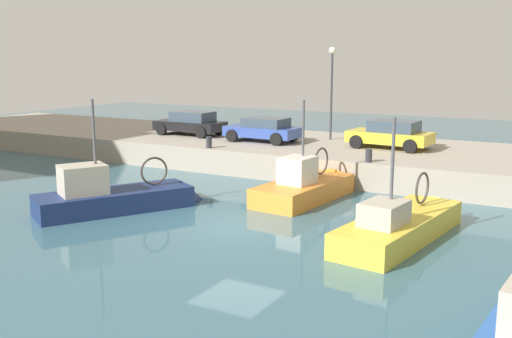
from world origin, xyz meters
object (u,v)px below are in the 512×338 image
at_px(fishing_boat_navy, 122,206).
at_px(mooring_bollard_mid, 369,156).
at_px(parked_car_blue, 263,129).
at_px(parked_car_black, 191,123).
at_px(fishing_boat_yellow, 403,234).
at_px(parked_car_yellow, 391,134).
at_px(quay_streetlamp, 332,78).
at_px(fishing_boat_orange, 308,195).
at_px(mooring_bollard_north, 209,142).

distance_m(fishing_boat_navy, mooring_bollard_mid, 10.27).
relative_size(parked_car_blue, parked_car_black, 0.98).
xyz_separation_m(parked_car_black, mooring_bollard_mid, (-3.55, -11.58, -0.41)).
height_order(fishing_boat_yellow, parked_car_yellow, fishing_boat_yellow).
xyz_separation_m(parked_car_yellow, mooring_bollard_mid, (-4.19, -0.33, -0.42)).
xyz_separation_m(fishing_boat_navy, quay_streetlamp, (13.22, -2.78, 4.30)).
distance_m(fishing_boat_yellow, quay_streetlamp, 14.24).
xyz_separation_m(fishing_boat_orange, parked_car_blue, (5.72, 5.15, 1.72)).
bearing_deg(fishing_boat_yellow, parked_car_blue, 47.63).
xyz_separation_m(parked_car_black, quay_streetlamp, (2.10, -7.55, 2.57)).
bearing_deg(parked_car_blue, fishing_boat_orange, -138.00).
bearing_deg(quay_streetlamp, parked_car_blue, 132.35).
distance_m(fishing_boat_yellow, parked_car_black, 17.57).
distance_m(fishing_boat_orange, parked_car_yellow, 7.07).
distance_m(fishing_boat_navy, parked_car_blue, 10.88).
bearing_deg(parked_car_blue, parked_car_yellow, -81.01).
distance_m(fishing_boat_yellow, mooring_bollard_north, 12.68).
distance_m(parked_car_blue, quay_streetlamp, 4.50).
relative_size(fishing_boat_orange, mooring_bollard_mid, 10.69).
bearing_deg(mooring_bollard_north, quay_streetlamp, -35.11).
height_order(parked_car_blue, quay_streetlamp, quay_streetlamp).
bearing_deg(parked_car_black, mooring_bollard_mid, -107.03).
bearing_deg(parked_car_yellow, mooring_bollard_mid, -175.54).
height_order(mooring_bollard_mid, mooring_bollard_north, same).
distance_m(fishing_boat_orange, mooring_bollard_north, 7.02).
height_order(fishing_boat_yellow, quay_streetlamp, quay_streetlamp).
distance_m(parked_car_black, mooring_bollard_north, 5.06).
bearing_deg(parked_car_yellow, fishing_boat_yellow, -160.85).
height_order(fishing_boat_navy, fishing_boat_orange, fishing_boat_navy).
relative_size(fishing_boat_yellow, quay_streetlamp, 1.45).
bearing_deg(fishing_boat_orange, fishing_boat_navy, 133.98).
relative_size(fishing_boat_navy, mooring_bollard_mid, 11.60).
bearing_deg(fishing_boat_yellow, mooring_bollard_north, 62.35).
height_order(fishing_boat_orange, mooring_bollard_mid, fishing_boat_orange).
height_order(fishing_boat_orange, quay_streetlamp, quay_streetlamp).
xyz_separation_m(fishing_boat_yellow, quay_streetlamp, (11.50, 7.19, 4.36)).
height_order(fishing_boat_navy, mooring_bollard_mid, fishing_boat_navy).
xyz_separation_m(parked_car_blue, parked_car_black, (0.37, 4.84, 0.03)).
height_order(parked_car_yellow, mooring_bollard_mid, parked_car_yellow).
xyz_separation_m(fishing_boat_yellow, fishing_boat_orange, (3.31, 4.75, 0.04)).
bearing_deg(parked_car_blue, parked_car_black, 85.68).
relative_size(fishing_boat_yellow, parked_car_yellow, 1.75).
distance_m(fishing_boat_navy, fishing_boat_yellow, 10.12).
distance_m(fishing_boat_yellow, parked_car_yellow, 10.78).
distance_m(parked_car_yellow, mooring_bollard_north, 8.75).
distance_m(fishing_boat_navy, quay_streetlamp, 14.18).
bearing_deg(fishing_boat_yellow, quay_streetlamp, 32.02).
bearing_deg(quay_streetlamp, fishing_boat_orange, -163.42).
distance_m(fishing_boat_navy, fishing_boat_orange, 7.25).
xyz_separation_m(fishing_boat_navy, parked_car_blue, (10.75, -0.07, 1.70)).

